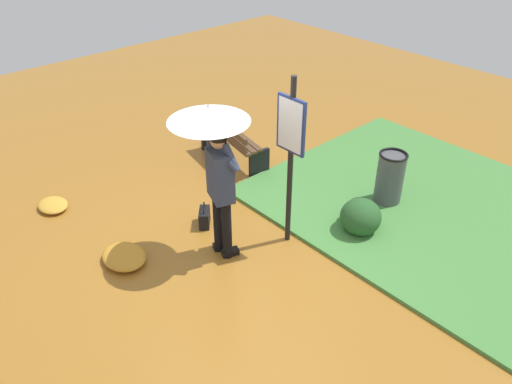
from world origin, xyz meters
TOP-DOWN VIEW (x-y plane):
  - ground_plane at (0.00, 0.00)m, footprint 18.00×18.00m
  - grass_verge at (-1.12, -2.78)m, footprint 4.80×4.00m
  - person_with_umbrella at (0.21, 0.18)m, footprint 0.96×0.96m
  - info_sign_post at (-0.22, -0.65)m, footprint 0.44×0.07m
  - handbag at (0.80, -0.03)m, footprint 0.32×0.30m
  - park_bench at (1.95, -1.50)m, footprint 1.41×0.64m
  - trash_bin at (-0.59, -2.40)m, footprint 0.42×0.42m
  - shrub_cluster at (-0.74, -1.52)m, footprint 0.62×0.56m
  - leaf_pile_near_person at (2.62, 1.39)m, footprint 0.50×0.40m
  - leaf_pile_by_bench at (0.86, 1.21)m, footprint 0.64×0.51m

SIDE VIEW (x-z plane):
  - ground_plane at x=0.00m, z-range 0.00..0.00m
  - grass_verge at x=-1.12m, z-range 0.00..0.05m
  - leaf_pile_near_person at x=2.62m, z-range 0.00..0.11m
  - leaf_pile_by_bench at x=0.86m, z-range 0.00..0.14m
  - handbag at x=0.80m, z-range -0.06..0.31m
  - shrub_cluster at x=-0.74m, z-range -0.02..0.49m
  - park_bench at x=1.95m, z-range 0.03..0.78m
  - trash_bin at x=-0.59m, z-range 0.00..0.84m
  - info_sign_post at x=-0.22m, z-range 0.29..2.59m
  - person_with_umbrella at x=0.21m, z-range 0.53..2.57m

